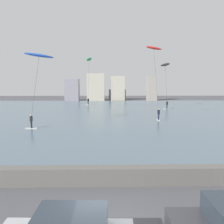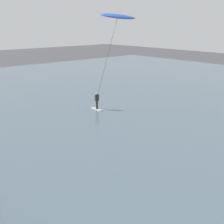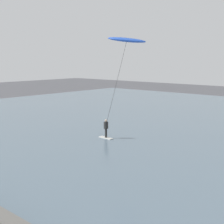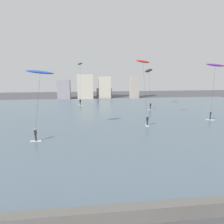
{
  "view_description": "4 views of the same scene",
  "coord_description": "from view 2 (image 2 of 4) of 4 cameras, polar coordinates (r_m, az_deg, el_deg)",
  "views": [
    {
      "loc": [
        -0.08,
        -7.46,
        5.51
      ],
      "look_at": [
        0.36,
        13.3,
        2.72
      ],
      "focal_mm": 36.83,
      "sensor_mm": 36.0,
      "label": 1
    },
    {
      "loc": [
        11.51,
        2.83,
        7.89
      ],
      "look_at": [
        -1.2,
        13.93,
        2.6
      ],
      "focal_mm": 45.07,
      "sensor_mm": 36.0,
      "label": 2
    },
    {
      "loc": [
        9.96,
        -1.73,
        6.92
      ],
      "look_at": [
        -3.01,
        12.91,
        3.73
      ],
      "focal_mm": 52.24,
      "sensor_mm": 36.0,
      "label": 3
    },
    {
      "loc": [
        -2.01,
        -5.63,
        8.69
      ],
      "look_at": [
        0.47,
        16.04,
        4.15
      ],
      "focal_mm": 31.59,
      "sensor_mm": 36.0,
      "label": 4
    }
  ],
  "objects": [
    {
      "name": "kitesurfer_blue",
      "position": [
        26.45,
        0.71,
        17.47
      ],
      "size": [
        3.65,
        3.39,
        8.87
      ],
      "color": "silver",
      "rests_on": "water_bay"
    }
  ]
}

